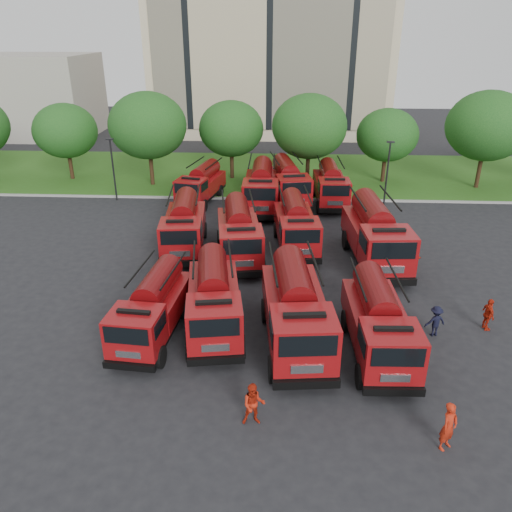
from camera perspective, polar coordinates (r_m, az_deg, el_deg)
The scene contains 31 objects.
ground at distance 25.72m, azimuth -5.50°, elevation -6.10°, with size 140.00×140.00×0.00m, color black.
lawn at distance 49.70m, azimuth -1.36°, elevation 9.49°, with size 70.00×16.00×0.12m, color #2B5216.
curb at distance 41.97m, azimuth -2.15°, elevation 6.59°, with size 70.00×0.30×0.14m, color gray.
apartment_building at distance 69.78m, azimuth 1.73°, elevation 24.22°, with size 30.00×14.18×25.00m.
side_building at distance 74.32m, azimuth -25.08°, elevation 16.28°, with size 18.00×12.00×10.00m, color gray.
tree_1 at distance 49.64m, azimuth -20.96°, elevation 13.22°, with size 5.71×5.71×6.98m.
tree_2 at distance 45.50m, azimuth -12.28°, elevation 14.36°, with size 6.72×6.72×8.22m.
tree_3 at distance 46.82m, azimuth -2.86°, elevation 14.32°, with size 5.88×5.88×7.19m.
tree_4 at distance 45.09m, azimuth 6.12°, elevation 14.51°, with size 6.55×6.55×8.01m.
tree_5 at distance 47.13m, azimuth 14.77°, elevation 13.22°, with size 5.46×5.46×6.68m.
tree_6 at distance 47.79m, azimuth 24.95°, elevation 13.33°, with size 6.89×6.89×8.42m.
lamp_post_0 at distance 42.55m, azimuth -16.04°, elevation 9.87°, with size 0.60×0.25×5.11m.
lamp_post_1 at distance 41.22m, azimuth 14.80°, elevation 9.55°, with size 0.60×0.25×5.11m.
fire_truck_0 at distance 23.38m, azimuth -11.72°, elevation -5.82°, with size 2.79×6.52×2.89m.
fire_truck_1 at distance 23.45m, azimuth -4.85°, elevation -4.90°, with size 3.32×7.13×3.13m.
fire_truck_2 at distance 22.32m, azimuth 4.57°, elevation -6.12°, with size 3.33×7.73×3.42m.
fire_truck_3 at distance 22.34m, azimuth 13.82°, elevation -7.34°, with size 2.64×6.80×3.06m.
fire_truck_4 at distance 32.14m, azimuth -8.22°, elevation 3.50°, with size 3.18×7.32×3.23m.
fire_truck_5 at distance 30.59m, azimuth -1.95°, elevation 2.67°, with size 3.44×7.47×3.28m.
fire_truck_6 at distance 32.16m, azimuth 4.58°, elevation 3.60°, with size 2.99×7.08×3.14m.
fire_truck_7 at distance 30.76m, azimuth 13.48°, elevation 2.46°, with size 3.35×8.14×3.63m.
fire_truck_8 at distance 41.23m, azimuth -6.28°, elevation 8.17°, with size 3.51×6.75×2.93m.
fire_truck_9 at distance 39.20m, azimuth 0.63°, elevation 7.84°, with size 2.86×7.62×3.45m.
fire_truck_10 at distance 40.80m, azimuth 3.66°, elevation 8.39°, with size 3.75×7.66×3.34m.
fire_truck_11 at distance 40.88m, azimuth 8.52°, elevation 8.03°, with size 2.65×6.88×3.10m.
firefighter_0 at distance 19.46m, azimuth 20.73°, elevation -19.75°, with size 0.68×0.50×1.86m, color #AE200D.
firefighter_1 at distance 19.17m, azimuth -0.27°, elevation -18.52°, with size 0.83×0.46×1.71m, color #AE200D.
firefighter_2 at distance 26.43m, azimuth 24.69°, elevation -7.60°, with size 0.95×0.54×1.63m, color #AE200D.
firefighter_3 at distance 25.06m, azimuth 19.56°, elevation -8.50°, with size 0.99×0.51×1.52m, color black.
firefighter_4 at distance 29.48m, azimuth -1.78°, elevation -1.73°, with size 0.85×0.56×1.74m, color black.
firefighter_5 at distance 30.67m, azimuth 16.89°, elevation -1.76°, with size 1.49×0.64×1.60m, color #AE200D.
Camera 1 is at (3.53, -21.82, 13.14)m, focal length 35.00 mm.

